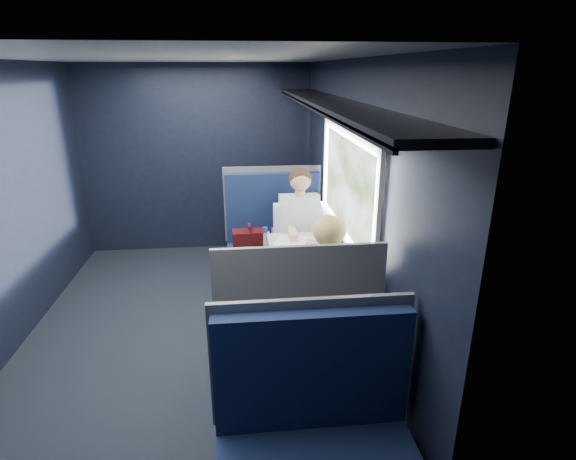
{
  "coord_description": "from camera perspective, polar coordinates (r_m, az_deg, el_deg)",
  "views": [
    {
      "loc": [
        0.53,
        -3.52,
        2.22
      ],
      "look_at": [
        0.9,
        0.0,
        0.95
      ],
      "focal_mm": 28.0,
      "sensor_mm": 36.0,
      "label": 1
    }
  ],
  "objects": [
    {
      "name": "man",
      "position": [
        4.52,
        1.59,
        0.3
      ],
      "size": [
        0.53,
        0.56,
        1.32
      ],
      "color": "black",
      "rests_on": "ground"
    },
    {
      "name": "ground",
      "position": [
        4.2,
        -12.62,
        -12.8
      ],
      "size": [
        2.8,
        4.2,
        0.01
      ],
      "primitive_type": "cube",
      "color": "black"
    },
    {
      "name": "laptop",
      "position": [
        3.94,
        4.71,
        -1.37
      ],
      "size": [
        0.32,
        0.38,
        0.24
      ],
      "color": "silver",
      "rests_on": "table"
    },
    {
      "name": "woman",
      "position": [
        3.24,
        4.89,
        -7.79
      ],
      "size": [
        0.53,
        0.56,
        1.32
      ],
      "color": "black",
      "rests_on": "ground"
    },
    {
      "name": "table",
      "position": [
        3.89,
        1.95,
        -3.91
      ],
      "size": [
        0.62,
        1.0,
        0.74
      ],
      "color": "#54565E",
      "rests_on": "ground"
    },
    {
      "name": "room_shell",
      "position": [
        3.64,
        -13.99,
        7.35
      ],
      "size": [
        3.0,
        4.4,
        2.4
      ],
      "color": "black",
      "rests_on": "ground"
    },
    {
      "name": "seat_row_back",
      "position": [
        2.52,
        3.55,
        -26.18
      ],
      "size": [
        1.04,
        0.51,
        1.16
      ],
      "color": "#0C1739",
      "rests_on": "ground"
    },
    {
      "name": "seat_row_front",
      "position": [
        5.63,
        -2.44,
        0.95
      ],
      "size": [
        1.04,
        0.51,
        1.16
      ],
      "color": "#0C1739",
      "rests_on": "ground"
    },
    {
      "name": "bottle_small",
      "position": [
        4.12,
        4.96,
        -0.08
      ],
      "size": [
        0.06,
        0.06,
        0.2
      ],
      "color": "silver",
      "rests_on": "table"
    },
    {
      "name": "seat_bay_far",
      "position": [
        3.22,
        0.78,
        -14.37
      ],
      "size": [
        1.04,
        0.62,
        1.26
      ],
      "color": "#0C1739",
      "rests_on": "ground"
    },
    {
      "name": "cup",
      "position": [
        4.29,
        5.09,
        0.07
      ],
      "size": [
        0.07,
        0.07,
        0.08
      ],
      "primitive_type": "cylinder",
      "color": "white",
      "rests_on": "table"
    },
    {
      "name": "papers",
      "position": [
        3.89,
        1.34,
        -2.59
      ],
      "size": [
        0.67,
        0.81,
        0.01
      ],
      "primitive_type": "cube",
      "rotation": [
        0.0,
        0.0,
        -0.31
      ],
      "color": "white",
      "rests_on": "table"
    },
    {
      "name": "seat_bay_near",
      "position": [
        4.76,
        -1.85,
        -2.5
      ],
      "size": [
        1.04,
        0.62,
        1.26
      ],
      "color": "#0C1739",
      "rests_on": "ground"
    }
  ]
}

